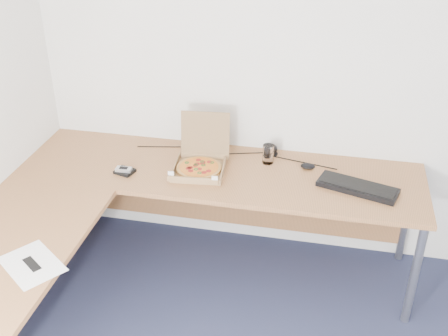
% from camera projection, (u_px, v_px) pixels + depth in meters
% --- Properties ---
extents(room_shell, '(3.50, 3.50, 2.50)m').
position_uv_depth(room_shell, '(276.00, 254.00, 1.89)').
color(room_shell, silver).
rests_on(room_shell, ground).
extents(desk, '(2.50, 2.20, 0.73)m').
position_uv_depth(desk, '(149.00, 206.00, 3.14)').
color(desk, '#A3693C').
rests_on(desk, ground).
extents(pizza_box, '(0.31, 0.36, 0.32)m').
position_uv_depth(pizza_box, '(200.00, 165.00, 3.41)').
color(pizza_box, '#9C764B').
rests_on(pizza_box, desk).
extents(drinking_glass, '(0.07, 0.07, 0.13)m').
position_uv_depth(drinking_glass, '(268.00, 154.00, 3.48)').
color(drinking_glass, white).
rests_on(drinking_glass, desk).
extents(keyboard, '(0.49, 0.29, 0.03)m').
position_uv_depth(keyboard, '(358.00, 187.00, 3.23)').
color(keyboard, black).
rests_on(keyboard, desk).
extents(mouse, '(0.10, 0.08, 0.03)m').
position_uv_depth(mouse, '(308.00, 166.00, 3.44)').
color(mouse, black).
rests_on(mouse, desk).
extents(wallet, '(0.13, 0.12, 0.02)m').
position_uv_depth(wallet, '(125.00, 171.00, 3.40)').
color(wallet, black).
rests_on(wallet, desk).
extents(phone, '(0.10, 0.05, 0.02)m').
position_uv_depth(phone, '(124.00, 169.00, 3.38)').
color(phone, '#B2B5BA').
rests_on(phone, wallet).
extents(paper_sheet, '(0.39, 0.37, 0.00)m').
position_uv_depth(paper_sheet, '(32.00, 264.00, 2.65)').
color(paper_sheet, white).
rests_on(paper_sheet, desk).
extents(dome_speaker, '(0.09, 0.09, 0.08)m').
position_uv_depth(dome_speaker, '(271.00, 149.00, 3.60)').
color(dome_speaker, black).
rests_on(dome_speaker, desk).
extents(cable_bundle, '(0.64, 0.13, 0.01)m').
position_uv_depth(cable_bundle, '(231.00, 154.00, 3.61)').
color(cable_bundle, black).
rests_on(cable_bundle, desk).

